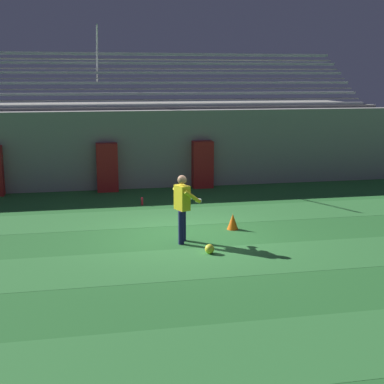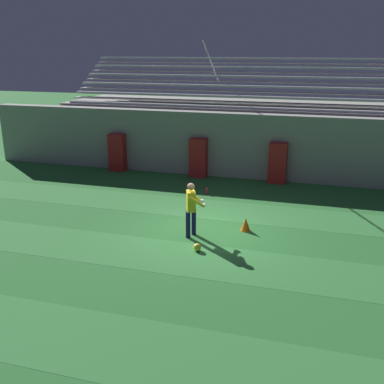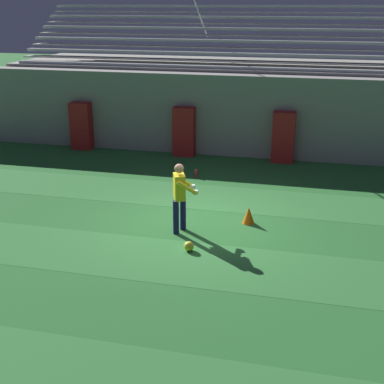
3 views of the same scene
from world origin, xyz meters
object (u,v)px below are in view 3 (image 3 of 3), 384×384
at_px(goalkeeper, 180,194).
at_px(water_bottle, 196,174).
at_px(padding_pillar_far_left, 81,126).
at_px(traffic_cone, 249,215).
at_px(padding_pillar_gate_left, 184,132).
at_px(padding_pillar_gate_right, 283,137).
at_px(soccer_ball, 189,246).

height_order(goalkeeper, water_bottle, goalkeeper).
relative_size(padding_pillar_far_left, traffic_cone, 4.07).
height_order(padding_pillar_gate_left, goalkeeper, padding_pillar_gate_left).
bearing_deg(padding_pillar_gate_right, water_bottle, -136.44).
bearing_deg(goalkeeper, water_bottle, 98.01).
relative_size(padding_pillar_far_left, soccer_ball, 7.77).
xyz_separation_m(soccer_ball, water_bottle, (-1.03, 5.09, 0.01)).
bearing_deg(goalkeeper, padding_pillar_gate_left, 103.59).
xyz_separation_m(padding_pillar_far_left, soccer_ball, (5.89, -7.42, -0.74)).
relative_size(soccer_ball, water_bottle, 0.92).
relative_size(goalkeeper, water_bottle, 6.96).
distance_m(padding_pillar_gate_left, water_bottle, 2.64).
relative_size(soccer_ball, traffic_cone, 0.52).
xyz_separation_m(padding_pillar_far_left, goalkeeper, (5.44, -6.45, 0.10)).
bearing_deg(padding_pillar_gate_right, goalkeeper, -106.24).
height_order(padding_pillar_gate_right, soccer_ball, padding_pillar_gate_right).
height_order(padding_pillar_gate_right, padding_pillar_far_left, same).
height_order(padding_pillar_gate_left, traffic_cone, padding_pillar_gate_left).
xyz_separation_m(padding_pillar_gate_left, soccer_ball, (2.01, -7.42, -0.74)).
relative_size(padding_pillar_gate_left, padding_pillar_gate_right, 1.00).
bearing_deg(padding_pillar_gate_right, soccer_ball, -100.90).
bearing_deg(water_bottle, soccer_ball, -78.57).
distance_m(padding_pillar_gate_right, goalkeeper, 6.72).
distance_m(goalkeeper, water_bottle, 4.24).
relative_size(padding_pillar_far_left, goalkeeper, 1.02).
relative_size(padding_pillar_gate_left, water_bottle, 7.12).
bearing_deg(padding_pillar_gate_left, water_bottle, -67.23).
bearing_deg(water_bottle, padding_pillar_gate_right, 43.56).
bearing_deg(soccer_ball, padding_pillar_gate_left, 105.15).
bearing_deg(padding_pillar_gate_right, traffic_cone, -93.87).
height_order(padding_pillar_far_left, goalkeeper, padding_pillar_far_left).
xyz_separation_m(padding_pillar_gate_left, padding_pillar_gate_right, (3.44, 0.00, 0.00)).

